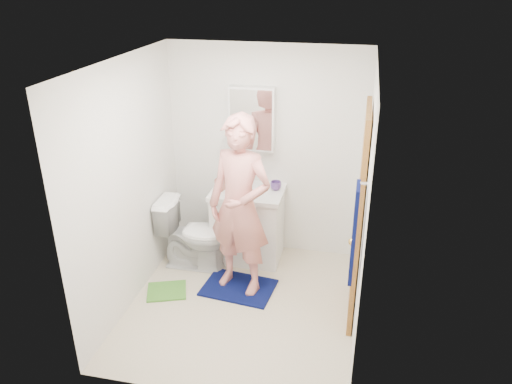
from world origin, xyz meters
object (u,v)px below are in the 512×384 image
soap_dispenser (220,182)px  toothbrush_cup (276,186)px  toilet (195,234)px  man (240,207)px  vanity_cabinet (248,226)px  towel (354,234)px  medicine_cabinet (252,119)px

soap_dispenser → toothbrush_cup: size_ratio=1.62×
toilet → man: man is taller
vanity_cabinet → toothbrush_cup: 0.59m
vanity_cabinet → man: size_ratio=0.43×
soap_dispenser → man: man is taller
toothbrush_cup → man: size_ratio=0.07×
towel → toilet: bearing=145.7°
man → toothbrush_cup: bearing=88.4°
towel → toothbrush_cup: (-0.88, 1.56, -0.35)m
vanity_cabinet → medicine_cabinet: bearing=90.0°
toilet → toothbrush_cup: bearing=-65.3°
vanity_cabinet → man: (0.07, -0.63, 0.55)m
toilet → soap_dispenser: size_ratio=4.00×
vanity_cabinet → toothbrush_cup: bearing=14.4°
man → medicine_cabinet: bearing=111.2°
vanity_cabinet → toilet: bearing=-149.7°
medicine_cabinet → toothbrush_cup: size_ratio=5.66×
toothbrush_cup → toilet: bearing=-155.0°
toilet → toothbrush_cup: toothbrush_cup is taller
medicine_cabinet → toothbrush_cup: (0.30, -0.15, -0.70)m
towel → toilet: size_ratio=1.00×
medicine_cabinet → vanity_cabinet: bearing=-90.0°
towel → man: (-1.11, 0.86, -0.30)m
medicine_cabinet → toilet: 1.42m
soap_dispenser → man: (0.37, -0.56, 0.00)m
medicine_cabinet → toilet: bearing=-134.9°
medicine_cabinet → toilet: (-0.54, -0.54, -1.20)m
toilet → soap_dispenser: 0.65m
toothbrush_cup → man: man is taller
towel → medicine_cabinet: bearing=124.6°
toilet → vanity_cabinet: bearing=-60.0°
toilet → towel: bearing=-124.7°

